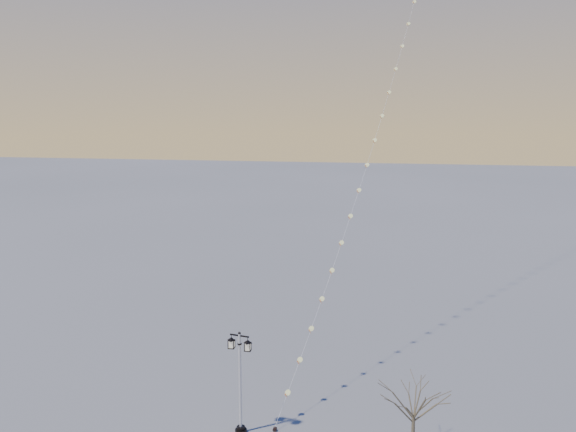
# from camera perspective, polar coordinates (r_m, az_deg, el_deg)

# --- Properties ---
(street_lamp) EXTENTS (1.41, 0.68, 5.62)m
(street_lamp) POSITION_cam_1_polar(r_m,az_deg,el_deg) (32.93, -4.50, -14.82)
(street_lamp) COLOR black
(street_lamp) RESTS_ON ground
(bare_tree) EXTENTS (2.47, 2.47, 4.10)m
(bare_tree) POSITION_cam_1_polar(r_m,az_deg,el_deg) (31.58, 11.72, -16.73)
(bare_tree) COLOR brown
(bare_tree) RESTS_ON ground
(kite_train) EXTENTS (12.20, 39.82, 45.95)m
(kite_train) POSITION_cam_1_polar(r_m,az_deg,el_deg) (49.17, 10.17, 17.02)
(kite_train) COLOR black
(kite_train) RESTS_ON ground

